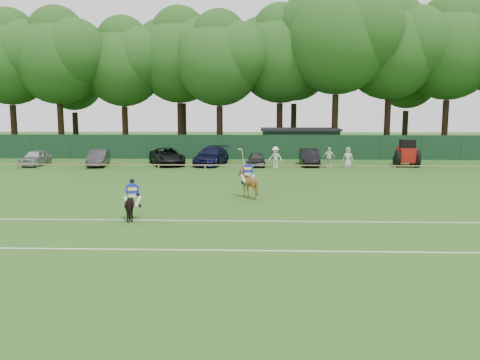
{
  "coord_description": "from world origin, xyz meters",
  "views": [
    {
      "loc": [
        1.47,
        -24.81,
        5.53
      ],
      "look_at": [
        0.5,
        3.0,
        1.4
      ],
      "focal_mm": 38.0,
      "sensor_mm": 36.0,
      "label": 1
    }
  ],
  "objects_px": {
    "sedan_grey": "(98,158)",
    "spectator_mid": "(329,158)",
    "spectator_right": "(348,158)",
    "sedan_navy": "(211,156)",
    "suv_black": "(167,156)",
    "spectator_left": "(275,157)",
    "tractor": "(406,154)",
    "estate_black": "(309,157)",
    "hatch_grey": "(257,159)",
    "utility_shed": "(300,142)",
    "horse_chestnut": "(248,183)",
    "horse_dark": "(133,205)",
    "polo_ball": "(390,204)",
    "sedan_silver": "(35,158)"
  },
  "relations": [
    {
      "from": "suv_black",
      "to": "tractor",
      "type": "distance_m",
      "value": 21.87
    },
    {
      "from": "polo_ball",
      "to": "utility_shed",
      "type": "relative_size",
      "value": 0.01
    },
    {
      "from": "sedan_silver",
      "to": "hatch_grey",
      "type": "height_order",
      "value": "sedan_silver"
    },
    {
      "from": "horse_chestnut",
      "to": "spectator_mid",
      "type": "height_order",
      "value": "spectator_mid"
    },
    {
      "from": "spectator_left",
      "to": "tractor",
      "type": "xyz_separation_m",
      "value": [
        11.86,
        1.45,
        0.22
      ]
    },
    {
      "from": "spectator_left",
      "to": "horse_dark",
      "type": "bearing_deg",
      "value": -93.41
    },
    {
      "from": "sedan_grey",
      "to": "sedan_navy",
      "type": "distance_m",
      "value": 10.3
    },
    {
      "from": "spectator_right",
      "to": "polo_ball",
      "type": "distance_m",
      "value": 17.17
    },
    {
      "from": "spectator_mid",
      "to": "tractor",
      "type": "bearing_deg",
      "value": 17.04
    },
    {
      "from": "polo_ball",
      "to": "sedan_silver",
      "type": "bearing_deg",
      "value": 147.46
    },
    {
      "from": "spectator_left",
      "to": "spectator_mid",
      "type": "height_order",
      "value": "spectator_left"
    },
    {
      "from": "suv_black",
      "to": "spectator_mid",
      "type": "height_order",
      "value": "spectator_mid"
    },
    {
      "from": "sedan_navy",
      "to": "estate_black",
      "type": "distance_m",
      "value": 9.06
    },
    {
      "from": "sedan_grey",
      "to": "spectator_mid",
      "type": "xyz_separation_m",
      "value": [
        20.84,
        -0.66,
        0.17
      ]
    },
    {
      "from": "suv_black",
      "to": "sedan_navy",
      "type": "xyz_separation_m",
      "value": [
        4.12,
        0.12,
        0.04
      ]
    },
    {
      "from": "spectator_mid",
      "to": "horse_chestnut",
      "type": "bearing_deg",
      "value": -107.34
    },
    {
      "from": "hatch_grey",
      "to": "polo_ball",
      "type": "bearing_deg",
      "value": -70.26
    },
    {
      "from": "sedan_grey",
      "to": "suv_black",
      "type": "xyz_separation_m",
      "value": [
        6.11,
        1.03,
        0.05
      ]
    },
    {
      "from": "spectator_mid",
      "to": "hatch_grey",
      "type": "bearing_deg",
      "value": 178.66
    },
    {
      "from": "sedan_navy",
      "to": "hatch_grey",
      "type": "height_order",
      "value": "sedan_navy"
    },
    {
      "from": "sedan_navy",
      "to": "hatch_grey",
      "type": "relative_size",
      "value": 1.57
    },
    {
      "from": "sedan_grey",
      "to": "spectator_mid",
      "type": "distance_m",
      "value": 20.85
    },
    {
      "from": "spectator_mid",
      "to": "polo_ball",
      "type": "height_order",
      "value": "spectator_mid"
    },
    {
      "from": "horse_dark",
      "to": "horse_chestnut",
      "type": "xyz_separation_m",
      "value": [
        5.47,
        6.06,
        0.16
      ]
    },
    {
      "from": "hatch_grey",
      "to": "utility_shed",
      "type": "height_order",
      "value": "utility_shed"
    },
    {
      "from": "spectator_mid",
      "to": "tractor",
      "type": "xyz_separation_m",
      "value": [
        7.13,
        1.21,
        0.24
      ]
    },
    {
      "from": "estate_black",
      "to": "spectator_mid",
      "type": "relative_size",
      "value": 2.54
    },
    {
      "from": "spectator_right",
      "to": "sedan_navy",
      "type": "bearing_deg",
      "value": -168.61
    },
    {
      "from": "hatch_grey",
      "to": "spectator_right",
      "type": "distance_m",
      "value": 8.15
    },
    {
      "from": "horse_chestnut",
      "to": "sedan_navy",
      "type": "distance_m",
      "value": 17.14
    },
    {
      "from": "sedan_silver",
      "to": "spectator_left",
      "type": "distance_m",
      "value": 22.02
    },
    {
      "from": "spectator_left",
      "to": "tractor",
      "type": "relative_size",
      "value": 0.62
    },
    {
      "from": "horse_chestnut",
      "to": "suv_black",
      "type": "relative_size",
      "value": 0.31
    },
    {
      "from": "estate_black",
      "to": "utility_shed",
      "type": "height_order",
      "value": "utility_shed"
    },
    {
      "from": "sedan_silver",
      "to": "spectator_left",
      "type": "xyz_separation_m",
      "value": [
        21.99,
        -1.0,
        0.22
      ]
    },
    {
      "from": "horse_dark",
      "to": "spectator_right",
      "type": "relative_size",
      "value": 0.93
    },
    {
      "from": "utility_shed",
      "to": "horse_dark",
      "type": "bearing_deg",
      "value": -108.91
    },
    {
      "from": "sedan_navy",
      "to": "hatch_grey",
      "type": "bearing_deg",
      "value": -0.36
    },
    {
      "from": "horse_dark",
      "to": "polo_ball",
      "type": "bearing_deg",
      "value": -177.96
    },
    {
      "from": "hatch_grey",
      "to": "horse_dark",
      "type": "bearing_deg",
      "value": -107.99
    },
    {
      "from": "hatch_grey",
      "to": "spectator_left",
      "type": "xyz_separation_m",
      "value": [
        1.67,
        -1.22,
        0.32
      ]
    },
    {
      "from": "suv_black",
      "to": "sedan_grey",
      "type": "bearing_deg",
      "value": 168.77
    },
    {
      "from": "sedan_silver",
      "to": "utility_shed",
      "type": "distance_m",
      "value": 26.57
    },
    {
      "from": "sedan_grey",
      "to": "spectator_mid",
      "type": "relative_size",
      "value": 2.46
    },
    {
      "from": "sedan_silver",
      "to": "polo_ball",
      "type": "distance_m",
      "value": 32.97
    },
    {
      "from": "horse_chestnut",
      "to": "suv_black",
      "type": "xyz_separation_m",
      "value": [
        -7.85,
        16.61,
        -0.08
      ]
    },
    {
      "from": "horse_dark",
      "to": "utility_shed",
      "type": "distance_m",
      "value": 32.63
    },
    {
      "from": "spectator_mid",
      "to": "utility_shed",
      "type": "bearing_deg",
      "value": 107.6
    },
    {
      "from": "horse_chestnut",
      "to": "utility_shed",
      "type": "relative_size",
      "value": 0.21
    },
    {
      "from": "estate_black",
      "to": "spectator_left",
      "type": "distance_m",
      "value": 3.75
    }
  ]
}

